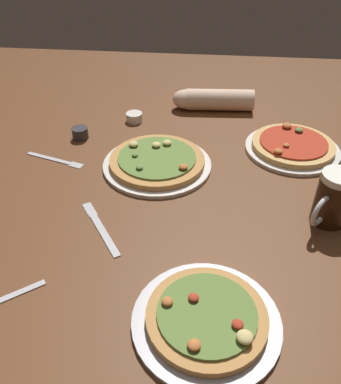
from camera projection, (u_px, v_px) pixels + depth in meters
The scene contains 10 objects.
ground_plane at pixel (170, 202), 1.12m from camera, with size 2.40×2.40×0.03m, color brown.
pizza_plate_near at pixel (207, 319), 0.79m from camera, with size 0.30×0.30×0.05m.
pizza_plate_far at pixel (157, 162), 1.23m from camera, with size 0.33×0.33×0.05m.
pizza_plate_side at pixel (293, 146), 1.30m from camera, with size 0.31×0.31×0.05m.
beer_mug_dark at pixel (333, 199), 1.00m from camera, with size 0.11×0.12×0.15m.
ramekin_sauce at pixel (80, 133), 1.37m from camera, with size 0.05×0.05×0.04m, color #333338.
ramekin_butter at pixel (134, 117), 1.47m from camera, with size 0.06×0.06×0.03m, color silver.
knife_right at pixel (100, 227), 1.02m from camera, with size 0.14×0.20×0.01m.
fork_spare at pixel (56, 160), 1.26m from camera, with size 0.20×0.08×0.01m.
diner_arm at pixel (211, 100), 1.53m from camera, with size 0.31×0.10×0.08m.
Camera 1 is at (0.09, -0.87, 0.69)m, focal length 37.39 mm.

